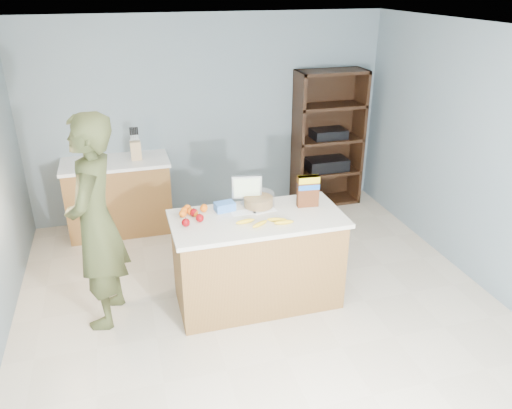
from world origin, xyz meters
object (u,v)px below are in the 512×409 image
object	(u,v)px
counter_peninsula	(257,263)
shelving_unit	(326,141)
cereal_box	(308,189)
person	(96,224)
tv	(247,188)

from	to	relation	value
counter_peninsula	shelving_unit	distance (m)	2.61
shelving_unit	cereal_box	xyz separation A→B (m)	(-1.03, -1.95, 0.21)
person	tv	world-z (taller)	person
shelving_unit	cereal_box	distance (m)	2.22
person	cereal_box	xyz separation A→B (m)	(1.91, -0.04, 0.12)
tv	cereal_box	xyz separation A→B (m)	(0.53, -0.21, 0.02)
counter_peninsula	shelving_unit	bearing A→B (deg)	52.89
counter_peninsula	shelving_unit	xyz separation A→B (m)	(1.55, 2.05, 0.45)
cereal_box	shelving_unit	bearing A→B (deg)	62.10
counter_peninsula	cereal_box	distance (m)	0.84
cereal_box	counter_peninsula	bearing A→B (deg)	-169.45
tv	cereal_box	bearing A→B (deg)	-21.13
counter_peninsula	person	size ratio (longest dim) A/B	0.81
person	cereal_box	bearing A→B (deg)	103.32
shelving_unit	tv	bearing A→B (deg)	-131.93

